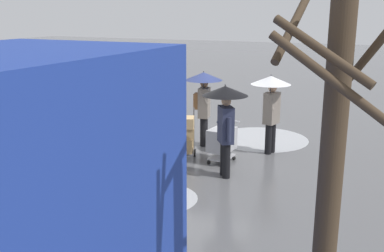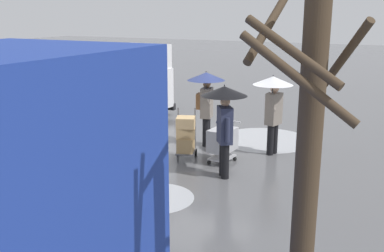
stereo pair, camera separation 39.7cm
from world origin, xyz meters
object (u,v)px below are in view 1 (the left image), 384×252
object	(u,v)px
pedestrian_black_side	(271,96)
bare_tree_near	(329,178)
pedestrian_pink_side	(204,91)
shopping_cart_vendor	(222,141)
cargo_van_parked_right	(105,92)
pedestrian_white_side	(225,109)
hand_dolly_boxes	(185,135)

from	to	relation	value
pedestrian_black_side	bare_tree_near	size ratio (longest dim) A/B	0.53
pedestrian_pink_side	pedestrian_black_side	bearing A→B (deg)	-178.13
pedestrian_pink_side	bare_tree_near	xyz separation A→B (m)	(-4.34, 7.05, 0.58)
shopping_cart_vendor	bare_tree_near	bearing A→B (deg)	119.50
shopping_cart_vendor	bare_tree_near	xyz separation A→B (m)	(-3.34, 5.90, 1.59)
pedestrian_black_side	bare_tree_near	xyz separation A→B (m)	(-2.44, 7.11, 0.57)
cargo_van_parked_right	pedestrian_white_side	bearing A→B (deg)	152.96
cargo_van_parked_right	pedestrian_pink_side	bearing A→B (deg)	170.83
pedestrian_white_side	bare_tree_near	world-z (taller)	bare_tree_near
pedestrian_pink_side	pedestrian_black_side	world-z (taller)	same
pedestrian_white_side	pedestrian_pink_side	bearing A→B (deg)	-55.23
cargo_van_parked_right	shopping_cart_vendor	bearing A→B (deg)	159.77
pedestrian_white_side	shopping_cart_vendor	bearing A→B (deg)	-65.32
hand_dolly_boxes	shopping_cart_vendor	bearing A→B (deg)	-167.22
cargo_van_parked_right	shopping_cart_vendor	size ratio (longest dim) A/B	5.34
pedestrian_white_side	bare_tree_near	size ratio (longest dim) A/B	0.53
pedestrian_pink_side	pedestrian_black_side	size ratio (longest dim) A/B	1.00
shopping_cart_vendor	pedestrian_black_side	bearing A→B (deg)	-126.83
cargo_van_parked_right	hand_dolly_boxes	world-z (taller)	cargo_van_parked_right
cargo_van_parked_right	pedestrian_black_side	bearing A→B (deg)	174.51
hand_dolly_boxes	pedestrian_black_side	size ratio (longest dim) A/B	0.61
shopping_cart_vendor	pedestrian_black_side	distance (m)	1.82
hand_dolly_boxes	bare_tree_near	size ratio (longest dim) A/B	0.33
cargo_van_parked_right	pedestrian_white_side	world-z (taller)	cargo_van_parked_right
hand_dolly_boxes	pedestrian_pink_side	distance (m)	1.64
pedestrian_white_side	cargo_van_parked_right	bearing A→B (deg)	-27.04
hand_dolly_boxes	pedestrian_pink_side	xyz separation A→B (m)	(0.07, -1.35, 0.92)
cargo_van_parked_right	pedestrian_black_side	size ratio (longest dim) A/B	2.53
cargo_van_parked_right	hand_dolly_boxes	bearing A→B (deg)	152.79
bare_tree_near	hand_dolly_boxes	bearing A→B (deg)	-53.11
pedestrian_black_side	pedestrian_white_side	xyz separation A→B (m)	(0.50, 2.08, 0.00)
pedestrian_black_side	pedestrian_white_side	distance (m)	2.14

